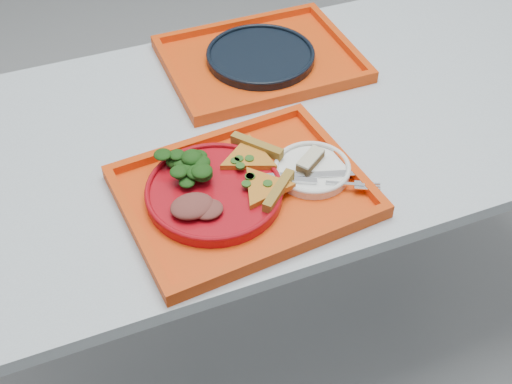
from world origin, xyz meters
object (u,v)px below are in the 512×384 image
at_px(tray_far, 260,62).
at_px(navy_plate, 261,57).
at_px(tray_main, 243,195).
at_px(dessert_bar, 310,160).
at_px(dinner_plate, 214,193).

height_order(tray_far, navy_plate, navy_plate).
height_order(tray_main, dessert_bar, dessert_bar).
bearing_deg(tray_far, dinner_plate, -122.81).
xyz_separation_m(tray_main, dessert_bar, (0.15, 0.01, 0.03)).
xyz_separation_m(tray_main, navy_plate, (0.20, 0.41, 0.01)).
distance_m(tray_main, tray_far, 0.46).
relative_size(navy_plate, dessert_bar, 3.67).
xyz_separation_m(navy_plate, dessert_bar, (-0.05, -0.40, 0.02)).
bearing_deg(tray_main, dinner_plate, 164.58).
relative_size(tray_main, dinner_plate, 1.73).
bearing_deg(navy_plate, tray_far, 0.00).
bearing_deg(dinner_plate, dessert_bar, 0.99).
relative_size(dinner_plate, navy_plate, 1.00).
xyz_separation_m(dinner_plate, dessert_bar, (0.20, 0.00, 0.01)).
height_order(tray_far, dinner_plate, dinner_plate).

